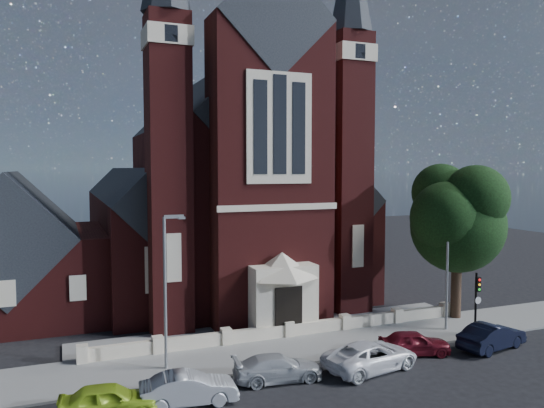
{
  "coord_description": "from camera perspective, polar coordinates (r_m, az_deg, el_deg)",
  "views": [
    {
      "loc": [
        -12.87,
        -22.93,
        10.47
      ],
      "look_at": [
        1.12,
        12.0,
        7.93
      ],
      "focal_mm": 35.0,
      "sensor_mm": 36.0,
      "label": 1
    }
  ],
  "objects": [
    {
      "name": "street_lamp_left",
      "position": [
        28.01,
        -11.25,
        -8.31
      ],
      "size": [
        1.16,
        0.22,
        8.09
      ],
      "color": "gray",
      "rests_on": "ground"
    },
    {
      "name": "street_lamp_right",
      "position": [
        35.88,
        18.46,
        -5.76
      ],
      "size": [
        1.16,
        0.22,
        8.09
      ],
      "color": "gray",
      "rests_on": "ground"
    },
    {
      "name": "church",
      "position": [
        47.7,
        -6.15,
        1.1
      ],
      "size": [
        20.01,
        34.9,
        29.2
      ],
      "color": "#4D1514",
      "rests_on": "ground"
    },
    {
      "name": "forecourt_wall",
      "position": [
        33.79,
        1.76,
        -14.19
      ],
      "size": [
        24.0,
        0.4,
        0.9
      ],
      "primitive_type": "cube",
      "color": "beige",
      "rests_on": "ground"
    },
    {
      "name": "car_silver_b",
      "position": [
        27.32,
        0.64,
        -17.21
      ],
      "size": [
        4.63,
        2.3,
        1.29
      ],
      "primitive_type": "imported",
      "rotation": [
        0.0,
        0.0,
        1.46
      ],
      "color": "#B1B5B9",
      "rests_on": "ground"
    },
    {
      "name": "pavement_strip",
      "position": [
        32.06,
        3.24,
        -15.2
      ],
      "size": [
        60.0,
        5.0,
        0.12
      ],
      "primitive_type": "cube",
      "color": "gray",
      "rests_on": "ground"
    },
    {
      "name": "car_navy",
      "position": [
        34.06,
        22.58,
        -13.01
      ],
      "size": [
        4.82,
        2.54,
        1.51
      ],
      "primitive_type": "imported",
      "rotation": [
        0.0,
        0.0,
        1.79
      ],
      "color": "black",
      "rests_on": "ground"
    },
    {
      "name": "parish_hall",
      "position": [
        41.56,
        -25.98,
        -5.47
      ],
      "size": [
        12.0,
        12.2,
        10.24
      ],
      "color": "#4D1514",
      "rests_on": "ground"
    },
    {
      "name": "street_tree",
      "position": [
        38.49,
        19.74,
        -1.6
      ],
      "size": [
        6.4,
        6.6,
        10.7
      ],
      "color": "black",
      "rests_on": "ground"
    },
    {
      "name": "car_lime_van",
      "position": [
        24.8,
        -17.16,
        -19.5
      ],
      "size": [
        4.26,
        2.07,
        1.4
      ],
      "primitive_type": "imported",
      "rotation": [
        0.0,
        0.0,
        1.47
      ],
      "color": "#9CC427",
      "rests_on": "ground"
    },
    {
      "name": "car_dark_red",
      "position": [
        31.79,
        15.04,
        -14.21
      ],
      "size": [
        4.28,
        2.74,
        1.36
      ],
      "primitive_type": "imported",
      "rotation": [
        0.0,
        0.0,
        1.26
      ],
      "color": "maroon",
      "rests_on": "ground"
    },
    {
      "name": "traffic_signal",
      "position": [
        35.71,
        21.17,
        -9.16
      ],
      "size": [
        0.28,
        0.42,
        4.0
      ],
      "color": "black",
      "rests_on": "ground"
    },
    {
      "name": "ground",
      "position": [
        41.4,
        -3.04,
        -10.79
      ],
      "size": [
        120.0,
        120.0,
        0.0
      ],
      "primitive_type": "plane",
      "color": "black",
      "rests_on": "ground"
    },
    {
      "name": "car_silver_a",
      "position": [
        25.14,
        -8.95,
        -19.02
      ],
      "size": [
        4.43,
        1.89,
        1.42
      ],
      "primitive_type": "imported",
      "rotation": [
        0.0,
        0.0,
        1.48
      ],
      "color": "#A5A8AC",
      "rests_on": "ground"
    },
    {
      "name": "car_white_suv",
      "position": [
        29.08,
        10.57,
        -15.76
      ],
      "size": [
        5.64,
        3.37,
        1.47
      ],
      "primitive_type": "imported",
      "rotation": [
        0.0,
        0.0,
        1.76
      ],
      "color": "white",
      "rests_on": "ground"
    },
    {
      "name": "forecourt_paving",
      "position": [
        35.54,
        0.43,
        -13.27
      ],
      "size": [
        26.0,
        3.0,
        0.14
      ],
      "primitive_type": "cube",
      "color": "gray",
      "rests_on": "ground"
    }
  ]
}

